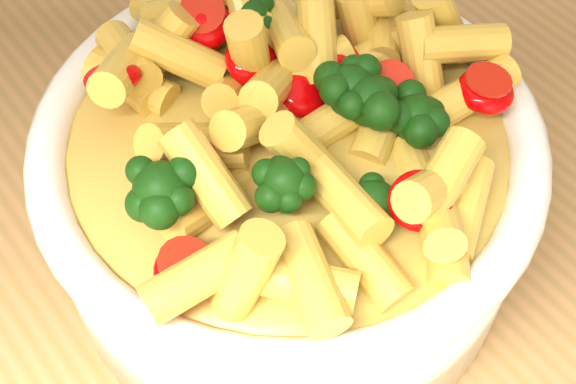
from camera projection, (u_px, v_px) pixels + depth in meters
table at (211, 263)px, 0.62m from camera, size 1.20×0.80×0.90m
serving_bowl at (288, 191)px, 0.46m from camera, size 0.27×0.27×0.12m
pasta_salad at (288, 104)px, 0.40m from camera, size 0.22×0.22×0.05m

